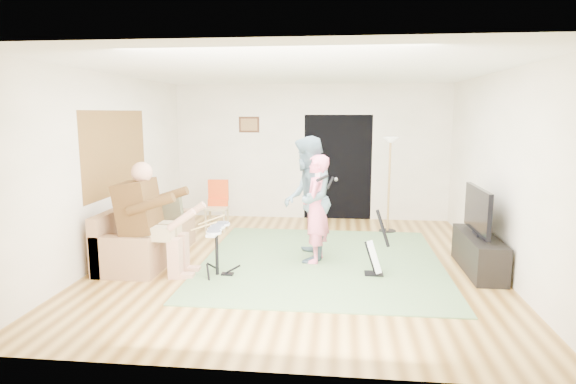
# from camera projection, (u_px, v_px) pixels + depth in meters

# --- Properties ---
(floor) EXTENTS (6.00, 6.00, 0.00)m
(floor) POSITION_uv_depth(u_px,v_px,m) (297.00, 262.00, 6.96)
(floor) COLOR brown
(floor) RESTS_ON ground
(walls) EXTENTS (5.50, 6.00, 2.70)m
(walls) POSITION_uv_depth(u_px,v_px,m) (297.00, 170.00, 6.74)
(walls) COLOR white
(walls) RESTS_ON floor
(ceiling) EXTENTS (6.00, 6.00, 0.00)m
(ceiling) POSITION_uv_depth(u_px,v_px,m) (297.00, 71.00, 6.52)
(ceiling) COLOR white
(ceiling) RESTS_ON walls
(window_blinds) EXTENTS (0.00, 2.05, 2.05)m
(window_blinds) POSITION_uv_depth(u_px,v_px,m) (116.00, 153.00, 7.20)
(window_blinds) COLOR brown
(window_blinds) RESTS_ON walls
(doorway) EXTENTS (2.10, 0.00, 2.10)m
(doorway) POSITION_uv_depth(u_px,v_px,m) (338.00, 167.00, 9.66)
(doorway) COLOR black
(doorway) RESTS_ON walls
(picture_frame) EXTENTS (0.42, 0.03, 0.32)m
(picture_frame) POSITION_uv_depth(u_px,v_px,m) (249.00, 125.00, 9.72)
(picture_frame) COLOR #3F2314
(picture_frame) RESTS_ON walls
(area_rug) EXTENTS (3.41, 3.66, 0.02)m
(area_rug) POSITION_uv_depth(u_px,v_px,m) (322.00, 261.00, 7.00)
(area_rug) COLOR #577B4B
(area_rug) RESTS_ON floor
(sofa) EXTENTS (0.82, 1.98, 0.80)m
(sofa) POSITION_uv_depth(u_px,v_px,m) (143.00, 241.00, 7.13)
(sofa) COLOR #976E4B
(sofa) RESTS_ON floor
(drummer) EXTENTS (0.98, 0.55, 1.51)m
(drummer) POSITION_uv_depth(u_px,v_px,m) (154.00, 231.00, 6.39)
(drummer) COLOR #513517
(drummer) RESTS_ON sofa
(drum_kit) EXTENTS (0.37, 0.66, 0.68)m
(drum_kit) POSITION_uv_depth(u_px,v_px,m) (217.00, 254.00, 6.35)
(drum_kit) COLOR black
(drum_kit) RESTS_ON floor
(singer) EXTENTS (0.45, 0.61, 1.56)m
(singer) POSITION_uv_depth(u_px,v_px,m) (316.00, 209.00, 6.86)
(singer) COLOR pink
(singer) RESTS_ON floor
(microphone) EXTENTS (0.06, 0.06, 0.24)m
(microphone) POSITION_uv_depth(u_px,v_px,m) (330.00, 183.00, 6.78)
(microphone) COLOR black
(microphone) RESTS_ON singer
(guitarist) EXTENTS (0.73, 0.91, 1.81)m
(guitarist) POSITION_uv_depth(u_px,v_px,m) (307.00, 199.00, 6.95)
(guitarist) COLOR slate
(guitarist) RESTS_ON floor
(guitar_held) EXTENTS (0.25, 0.61, 0.26)m
(guitar_held) POSITION_uv_depth(u_px,v_px,m) (321.00, 177.00, 6.87)
(guitar_held) COLOR white
(guitar_held) RESTS_ON guitarist
(guitar_spare) EXTENTS (0.32, 0.29, 0.90)m
(guitar_spare) POSITION_uv_depth(u_px,v_px,m) (375.00, 257.00, 6.37)
(guitar_spare) COLOR black
(guitar_spare) RESTS_ON floor
(torchiere_lamp) EXTENTS (0.31, 0.31, 1.71)m
(torchiere_lamp) POSITION_uv_depth(u_px,v_px,m) (390.00, 168.00, 8.55)
(torchiere_lamp) COLOR black
(torchiere_lamp) RESTS_ON floor
(dining_chair) EXTENTS (0.40, 0.42, 0.92)m
(dining_chair) POSITION_uv_depth(u_px,v_px,m) (217.00, 213.00, 8.82)
(dining_chair) COLOR tan
(dining_chair) RESTS_ON floor
(tv_cabinet) EXTENTS (0.40, 1.40, 0.50)m
(tv_cabinet) POSITION_uv_depth(u_px,v_px,m) (479.00, 253.00, 6.55)
(tv_cabinet) COLOR black
(tv_cabinet) RESTS_ON floor
(television) EXTENTS (0.06, 1.09, 0.61)m
(television) POSITION_uv_depth(u_px,v_px,m) (478.00, 210.00, 6.46)
(television) COLOR black
(television) RESTS_ON tv_cabinet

